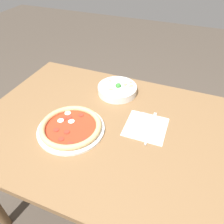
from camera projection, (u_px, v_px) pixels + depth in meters
ground_plane at (105, 201)px, 1.54m from camera, size 8.00×8.00×0.00m
dining_table at (102, 139)px, 1.13m from camera, size 1.21×0.90×0.75m
pizza at (71, 127)px, 1.01m from camera, size 0.31×0.31×0.04m
bowl at (117, 89)px, 1.24m from camera, size 0.22×0.22×0.07m
napkin at (146, 127)px, 1.04m from camera, size 0.20×0.20×0.00m
fork at (140, 125)px, 1.04m from camera, size 0.02×0.19×0.00m
knife at (150, 129)px, 1.02m from camera, size 0.02×0.23×0.01m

